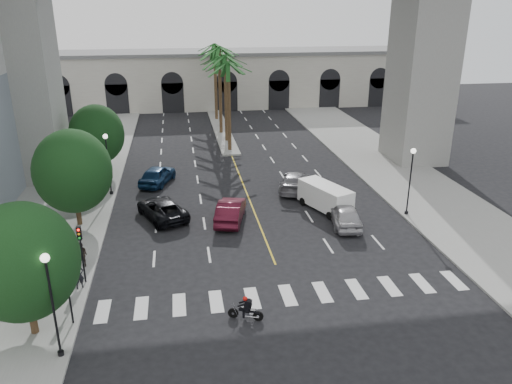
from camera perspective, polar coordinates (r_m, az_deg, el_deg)
name	(u,v)px	position (r m, az deg, el deg)	size (l,w,h in m)	color
ground	(282,281)	(29.68, 3.01, -10.16)	(140.00, 140.00, 0.00)	black
sidewalk_left	(65,201)	(43.70, -20.99, -1.02)	(8.00, 100.00, 0.15)	gray
sidewalk_right	(410,182)	(47.35, 17.17, 1.08)	(8.00, 100.00, 0.15)	gray
median	(221,129)	(64.92, -3.98, 7.16)	(2.00, 24.00, 0.20)	gray
pier_building	(211,78)	(80.83, -5.21, 12.80)	(71.00, 10.50, 8.50)	beige
palm_a	(228,67)	(53.53, -3.19, 14.08)	(3.20, 3.20, 10.30)	#47331E
palm_b	(225,60)	(57.47, -3.53, 14.80)	(3.20, 3.20, 10.60)	#47331E
palm_c	(219,61)	(61.45, -4.20, 14.74)	(3.20, 3.20, 10.10)	#47331E
palm_d	(219,51)	(65.38, -4.23, 15.73)	(3.20, 3.20, 10.90)	#47331E
palm_e	(215,52)	(69.37, -4.74, 15.62)	(3.20, 3.20, 10.40)	#47331E
palm_f	(214,48)	(73.34, -4.77, 16.11)	(3.20, 3.20, 10.70)	#47331E
street_tree_near	(22,262)	(25.68, -25.15, -7.24)	(5.20, 5.20, 6.89)	#382616
street_tree_mid	(73,171)	(37.33, -20.20, 2.25)	(5.44, 5.44, 7.21)	#382616
street_tree_far	(97,134)	(48.81, -17.74, 6.29)	(5.04, 5.04, 6.68)	#382616
lamp_post_left_near	(51,297)	(23.94, -22.34, -11.07)	(0.40, 0.40, 5.35)	black
lamp_post_left_far	(108,159)	(43.01, -16.58, 3.62)	(0.40, 0.40, 5.35)	black
lamp_post_right	(411,176)	(38.89, 17.25, 1.77)	(0.40, 0.40, 5.35)	black
traffic_signal_near	(67,282)	(26.37, -20.78, -9.57)	(0.25, 0.18, 3.65)	black
traffic_signal_far	(81,245)	(29.84, -19.39, -5.76)	(0.25, 0.18, 3.65)	black
motorcycle_rider	(247,309)	(26.15, -1.08, -13.24)	(1.77, 0.77, 1.34)	black
car_a	(345,215)	(36.93, 10.14, -2.59)	(1.93, 4.79, 1.63)	#ABAAAE
car_b	(231,211)	(37.10, -2.93, -2.14)	(1.76, 5.06, 1.67)	#430D1B
car_c	(162,209)	(38.25, -10.70, -1.89)	(2.52, 5.46, 1.52)	black
car_d	(295,181)	(43.44, 4.44, 1.23)	(2.22, 5.47, 1.59)	slate
car_e	(157,175)	(45.63, -11.21, 1.93)	(2.00, 4.98, 1.70)	#0F2849
cargo_van	(325,196)	(39.27, 7.94, -0.50)	(3.51, 5.16, 2.06)	white
pedestrian_a	(79,275)	(30.05, -19.61, -8.97)	(0.58, 0.38, 1.59)	black
pedestrian_b	(82,255)	(32.31, -19.31, -6.79)	(0.76, 0.60, 1.57)	black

